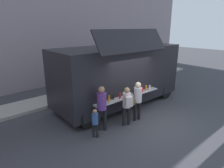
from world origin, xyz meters
TOP-DOWN VIEW (x-y plane):
  - ground_plane at (0.00, 0.00)m, footprint 60.00×60.00m
  - curb_strip at (-3.59, 4.82)m, footprint 28.00×1.60m
  - building_behind at (-2.59, 8.72)m, footprint 32.00×2.40m
  - food_truck_main at (0.42, 2.20)m, footprint 6.57×3.19m
  - trash_bin at (4.50, 4.52)m, footprint 0.60×0.60m
  - customer_front_ordering at (-0.28, 0.37)m, footprint 0.55×0.34m
  - customer_mid_with_backpack at (-0.95, 0.33)m, footprint 0.43×0.52m
  - customer_rear_waiting at (-1.90, 0.72)m, footprint 0.36×0.36m
  - child_near_queue at (-2.41, 0.47)m, footprint 0.22×0.22m

SIDE VIEW (x-z plane):
  - ground_plane at x=0.00m, z-range 0.00..0.00m
  - curb_strip at x=-3.59m, z-range 0.00..0.15m
  - trash_bin at x=4.50m, z-range 0.00..1.01m
  - child_near_queue at x=-2.41m, z-range 0.11..1.20m
  - customer_mid_with_backpack at x=-0.95m, z-range 0.18..1.77m
  - customer_front_ordering at x=-0.28m, z-range 0.16..1.83m
  - customer_rear_waiting at x=-1.90m, z-range 0.17..1.93m
  - food_truck_main at x=0.42m, z-range -0.27..3.47m
  - building_behind at x=-2.59m, z-range 0.00..8.74m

